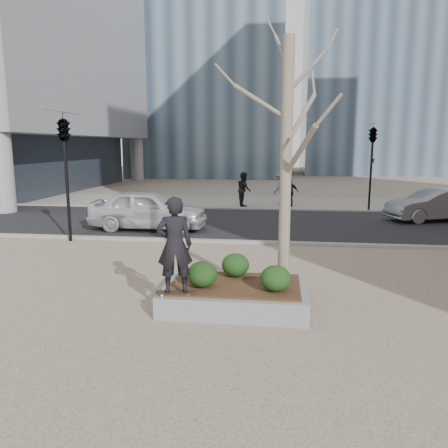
# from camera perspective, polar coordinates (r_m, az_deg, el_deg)

# --- Properties ---
(ground) EXTENTS (120.00, 120.00, 0.00)m
(ground) POSITION_cam_1_polar(r_m,az_deg,el_deg) (9.60, -4.58, -10.32)
(ground) COLOR gray
(ground) RESTS_ON ground
(street) EXTENTS (60.00, 8.00, 0.02)m
(street) POSITION_cam_1_polar(r_m,az_deg,el_deg) (19.18, 1.61, 0.17)
(street) COLOR black
(street) RESTS_ON ground
(far_sidewalk) EXTENTS (60.00, 6.00, 0.02)m
(far_sidewalk) POSITION_cam_1_polar(r_m,az_deg,el_deg) (26.08, 3.18, 2.85)
(far_sidewalk) COLOR gray
(far_sidewalk) RESTS_ON ground
(planter) EXTENTS (3.00, 2.00, 0.45)m
(planter) POSITION_cam_1_polar(r_m,az_deg,el_deg) (9.38, 1.47, -9.34)
(planter) COLOR gray
(planter) RESTS_ON ground
(planter_mulch) EXTENTS (2.70, 1.70, 0.04)m
(planter_mulch) POSITION_cam_1_polar(r_m,az_deg,el_deg) (9.30, 1.48, -7.91)
(planter_mulch) COLOR #382314
(planter_mulch) RESTS_ON planter
(sycamore_tree) EXTENTS (2.80, 2.80, 6.60)m
(sycamore_tree) POSITION_cam_1_polar(r_m,az_deg,el_deg) (9.10, 8.22, 12.81)
(sycamore_tree) COLOR gray
(sycamore_tree) RESTS_ON planter_mulch
(shrub_left) EXTENTS (0.63, 0.63, 0.53)m
(shrub_left) POSITION_cam_1_polar(r_m,az_deg,el_deg) (9.02, -2.86, -6.59)
(shrub_left) COLOR black
(shrub_left) RESTS_ON planter_mulch
(shrub_middle) EXTENTS (0.61, 0.61, 0.52)m
(shrub_middle) POSITION_cam_1_polar(r_m,az_deg,el_deg) (9.72, 1.51, -5.37)
(shrub_middle) COLOR #163210
(shrub_middle) RESTS_ON planter_mulch
(shrub_right) EXTENTS (0.61, 0.61, 0.52)m
(shrub_right) POSITION_cam_1_polar(r_m,az_deg,el_deg) (8.83, 6.76, -7.07)
(shrub_right) COLOR black
(shrub_right) RESTS_ON planter_mulch
(skateboard) EXTENTS (0.80, 0.28, 0.08)m
(skateboard) POSITION_cam_1_polar(r_m,az_deg,el_deg) (8.75, -6.34, -9.04)
(skateboard) COLOR black
(skateboard) RESTS_ON planter
(skateboarder) EXTENTS (0.79, 0.62, 1.89)m
(skateboarder) POSITION_cam_1_polar(r_m,az_deg,el_deg) (8.48, -6.47, -2.74)
(skateboarder) COLOR black
(skateboarder) RESTS_ON skateboard
(police_car) EXTENTS (4.71, 1.94, 1.60)m
(police_car) POSITION_cam_1_polar(r_m,az_deg,el_deg) (17.78, -9.84, 1.87)
(police_car) COLOR silver
(police_car) RESTS_ON street
(car_silver) EXTENTS (4.56, 2.78, 1.42)m
(car_silver) POSITION_cam_1_polar(r_m,az_deg,el_deg) (21.71, 25.85, 2.25)
(car_silver) COLOR gray
(car_silver) RESTS_ON street
(pedestrian_a) EXTENTS (0.94, 1.08, 1.88)m
(pedestrian_a) POSITION_cam_1_polar(r_m,az_deg,el_deg) (24.26, 2.62, 4.57)
(pedestrian_a) COLOR black
(pedestrian_a) RESTS_ON far_sidewalk
(pedestrian_b) EXTENTS (1.26, 1.38, 1.86)m
(pedestrian_b) POSITION_cam_1_polar(r_m,az_deg,el_deg) (25.25, 7.42, 4.69)
(pedestrian_b) COLOR #46557F
(pedestrian_b) RESTS_ON far_sidewalk
(pedestrian_c) EXTENTS (1.00, 0.63, 1.58)m
(pedestrian_c) POSITION_cam_1_polar(r_m,az_deg,el_deg) (24.35, 8.64, 4.12)
(pedestrian_c) COLOR black
(pedestrian_c) RESTS_ON far_sidewalk
(traffic_light_near) EXTENTS (0.60, 2.48, 4.50)m
(traffic_light_near) POSITION_cam_1_polar(r_m,az_deg,el_deg) (16.22, -19.86, 5.70)
(traffic_light_near) COLOR black
(traffic_light_near) RESTS_ON ground
(traffic_light_far) EXTENTS (0.60, 2.48, 4.50)m
(traffic_light_far) POSITION_cam_1_polar(r_m,az_deg,el_deg) (23.86, 18.66, 7.04)
(traffic_light_far) COLOR black
(traffic_light_far) RESTS_ON ground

